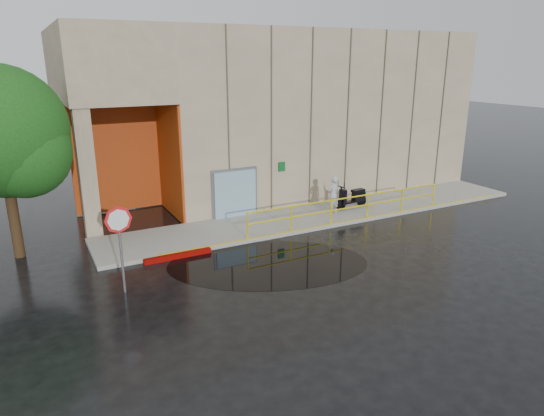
{
  "coord_description": "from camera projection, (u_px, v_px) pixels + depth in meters",
  "views": [
    {
      "loc": [
        -7.67,
        -12.6,
        6.67
      ],
      "look_at": [
        0.47,
        3.0,
        1.27
      ],
      "focal_mm": 32.0,
      "sensor_mm": 36.0,
      "label": 1
    }
  ],
  "objects": [
    {
      "name": "scooter",
      "position": [
        352.0,
        192.0,
        22.02
      ],
      "size": [
        1.74,
        0.68,
        1.33
      ],
      "rotation": [
        0.0,
        0.0,
        0.08
      ],
      "color": "black",
      "rests_on": "sidewalk"
    },
    {
      "name": "ground",
      "position": [
        301.0,
        270.0,
        16.03
      ],
      "size": [
        120.0,
        120.0,
        0.0
      ],
      "primitive_type": "plane",
      "color": "black",
      "rests_on": "ground"
    },
    {
      "name": "puddle",
      "position": [
        268.0,
        263.0,
        16.54
      ],
      "size": [
        7.92,
        6.49,
        0.01
      ],
      "primitive_type": "cube",
      "rotation": [
        0.0,
        0.0,
        -0.39
      ],
      "color": "black",
      "rests_on": "ground"
    },
    {
      "name": "stop_sign",
      "position": [
        119.0,
        231.0,
        13.91
      ],
      "size": [
        0.81,
        0.17,
        2.7
      ],
      "rotation": [
        0.0,
        0.0,
        -0.23
      ],
      "color": "slate",
      "rests_on": "ground"
    },
    {
      "name": "red_curb",
      "position": [
        178.0,
        256.0,
        16.95
      ],
      "size": [
        2.4,
        0.2,
        0.18
      ],
      "primitive_type": "cube",
      "rotation": [
        0.0,
        0.0,
        0.01
      ],
      "color": "#7A0400",
      "rests_on": "ground"
    },
    {
      "name": "building",
      "position": [
        279.0,
        107.0,
        26.36
      ],
      "size": [
        20.0,
        10.17,
        8.0
      ],
      "color": "gray",
      "rests_on": "ground"
    },
    {
      "name": "tree_near",
      "position": [
        6.0,
        137.0,
        15.86
      ],
      "size": [
        4.37,
        4.37,
        6.6
      ],
      "rotation": [
        0.0,
        0.0,
        -0.09
      ],
      "color": "#301E10",
      "rests_on": "ground"
    },
    {
      "name": "person",
      "position": [
        333.0,
        195.0,
        21.2
      ],
      "size": [
        0.69,
        0.53,
        1.69
      ],
      "primitive_type": "imported",
      "rotation": [
        0.0,
        0.0,
        3.35
      ],
      "color": "#A7A7AC",
      "rests_on": "sidewalk"
    },
    {
      "name": "guardrail",
      "position": [
        350.0,
        208.0,
        20.38
      ],
      "size": [
        9.56,
        0.06,
        1.03
      ],
      "color": "yellow",
      "rests_on": "sidewalk"
    },
    {
      "name": "sidewalk",
      "position": [
        326.0,
        214.0,
        21.59
      ],
      "size": [
        20.0,
        3.0,
        0.15
      ],
      "primitive_type": "cube",
      "color": "gray",
      "rests_on": "ground"
    }
  ]
}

